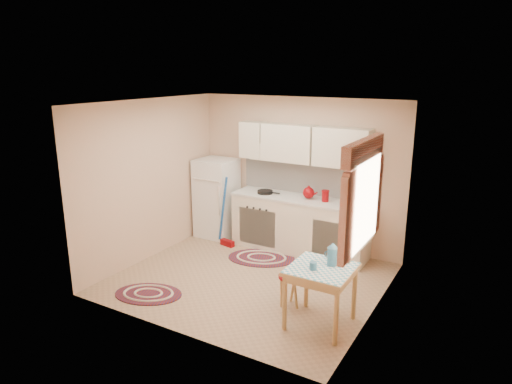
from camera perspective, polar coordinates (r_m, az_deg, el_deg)
room_shell at (r=6.30m, az=1.48°, el=2.93°), size 3.64×3.60×2.52m
fridge at (r=8.16m, az=-4.93°, el=-0.75°), size 0.65×0.60×1.40m
broom at (r=7.67m, az=-3.67°, el=-2.55°), size 0.30×0.17×1.20m
base_cabinets at (r=7.52m, az=5.44°, el=-4.24°), size 2.25×0.60×0.88m
countertop at (r=7.38m, az=5.53°, el=-0.87°), size 2.27×0.62×0.04m
frying_pan at (r=7.59m, az=1.14°, el=0.01°), size 0.27×0.27×0.05m
red_kettle at (r=7.29m, az=6.58°, el=-0.10°), size 0.23×0.21×0.21m
red_canister at (r=7.19m, az=8.65°, el=-0.57°), size 0.12×0.12×0.16m
table at (r=5.51m, az=8.03°, el=-12.79°), size 0.72×0.72×0.72m
stool at (r=5.93m, az=4.28°, el=-12.16°), size 0.33×0.33×0.42m
coffee_pot at (r=5.37m, az=9.54°, el=-7.64°), size 0.17×0.15×0.29m
mug at (r=5.27m, az=7.16°, el=-9.17°), size 0.11×0.11×0.10m
rug_center at (r=7.36m, az=0.68°, el=-8.24°), size 1.25×1.04×0.02m
rug_left at (r=6.43m, az=-13.30°, el=-12.29°), size 1.07×0.89×0.02m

